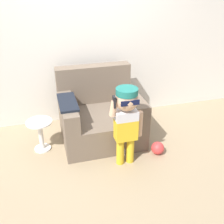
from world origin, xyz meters
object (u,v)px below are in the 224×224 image
at_px(person_child, 126,115).
at_px(side_table, 40,133).
at_px(toy_ball, 158,148).
at_px(armchair, 99,115).

relative_size(person_child, side_table, 2.34).
bearing_deg(toy_ball, person_child, -173.15).
distance_m(armchair, toy_ball, 0.94).
bearing_deg(armchair, toy_ball, -46.15).
relative_size(side_table, toy_ball, 2.51).
height_order(person_child, side_table, person_child).
relative_size(person_child, toy_ball, 5.87).
relative_size(armchair, person_child, 1.09).
height_order(armchair, person_child, person_child).
height_order(armchair, toy_ball, armchair).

